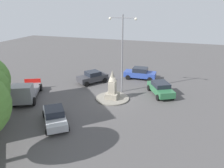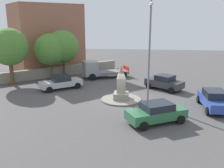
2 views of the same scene
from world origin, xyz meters
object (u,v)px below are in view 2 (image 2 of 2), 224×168
tree_far_corner (51,50)px  tree_mid_cluster (63,47)px  streetlamp (150,43)px  corner_building (47,38)px  car_silver_waiting (61,82)px  car_dark_grey_approaching (164,82)px  car_blue_parked_right (214,100)px  truck_grey_near_island (99,70)px  car_green_far_side (156,112)px  monument (121,85)px  tree_near_wall (9,47)px

tree_far_corner → tree_mid_cluster: bearing=132.1°
streetlamp → corner_building: bearing=-133.4°
car_silver_waiting → corner_building: size_ratio=0.49×
car_dark_grey_approaching → tree_far_corner: 14.03m
car_silver_waiting → tree_far_corner: size_ratio=0.80×
car_blue_parked_right → tree_far_corner: 19.23m
tree_far_corner → truck_grey_near_island: bearing=100.3°
car_silver_waiting → car_blue_parked_right: bearing=72.6°
car_dark_grey_approaching → car_blue_parked_right: size_ratio=0.97×
streetlamp → car_green_far_side: streetlamp is taller
tree_mid_cluster → monument: bearing=43.0°
streetlamp → car_silver_waiting: bearing=-110.7°
car_green_far_side → tree_far_corner: (-12.21, -12.01, 2.83)m
monument → tree_near_wall: (-4.27, -12.64, 2.81)m
streetlamp → tree_mid_cluster: bearing=-130.7°
car_blue_parked_right → tree_near_wall: tree_near_wall is taller
car_blue_parked_right → tree_far_corner: (-8.86, -16.83, 2.80)m
monument → corner_building: corner_building is taller
truck_grey_near_island → tree_near_wall: size_ratio=0.94×
streetlamp → car_blue_parked_right: 6.99m
car_dark_grey_approaching → tree_far_corner: size_ratio=0.74×
tree_mid_cluster → tree_far_corner: (1.08, -1.20, -0.25)m
car_green_far_side → tree_near_wall: bearing=-120.3°
streetlamp → car_green_far_side: (4.43, 0.49, -4.44)m
car_blue_parked_right → tree_mid_cluster: (-9.95, -15.63, 3.05)m
car_green_far_side → car_dark_grey_approaching: (-8.88, 1.32, 0.01)m
corner_building → tree_far_corner: 6.01m
car_dark_grey_approaching → car_blue_parked_right: (5.53, 3.49, 0.02)m
car_silver_waiting → corner_building: 11.65m
monument → car_silver_waiting: 7.28m
car_silver_waiting → car_blue_parked_right: car_blue_parked_right is taller
monument → truck_grey_near_island: size_ratio=0.53×
car_blue_parked_right → corner_building: (-14.27, -19.26, 3.78)m
truck_grey_near_island → car_blue_parked_right: bearing=48.4°
car_dark_grey_approaching → truck_grey_near_island: 8.82m
monument → car_green_far_side: size_ratio=0.69×
tree_mid_cluster → car_green_far_side: bearing=39.1°
car_dark_grey_approaching → monument: bearing=-45.8°
streetlamp → corner_building: size_ratio=0.95×
streetlamp → car_blue_parked_right: streetlamp is taller
corner_building → tree_mid_cluster: 5.70m
car_green_far_side → tree_far_corner: size_ratio=0.81×
monument → tree_far_corner: bearing=-129.1°
monument → car_silver_waiting: bearing=-114.7°
car_silver_waiting → tree_near_wall: (-1.24, -6.05, 3.45)m
corner_building → car_blue_parked_right: bearing=53.5°
monument → car_blue_parked_right: 7.84m
car_silver_waiting → car_dark_grey_approaching: size_ratio=1.08×
car_dark_grey_approaching → car_blue_parked_right: bearing=32.3°
streetlamp → truck_grey_near_island: streetlamp is taller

